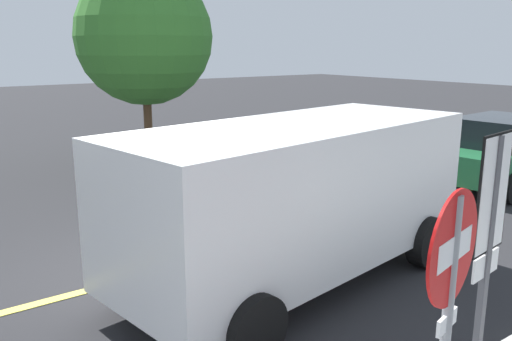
{
  "coord_description": "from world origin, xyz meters",
  "views": [
    {
      "loc": [
        -2.87,
        -6.6,
        3.18
      ],
      "look_at": [
        1.75,
        -0.19,
        1.32
      ],
      "focal_mm": 37.29,
      "sensor_mm": 36.0,
      "label": 1
    }
  ],
  "objects_px": {
    "speed_limit_sign": "(490,225)",
    "white_van": "(298,193)",
    "stop_sign": "(449,302)",
    "tree_left_verge": "(144,37)",
    "car_green_mid_road": "(503,150)"
  },
  "relations": [
    {
      "from": "tree_left_verge",
      "to": "car_green_mid_road",
      "type": "bearing_deg",
      "value": -48.89
    },
    {
      "from": "car_green_mid_road",
      "to": "tree_left_verge",
      "type": "xyz_separation_m",
      "value": [
        -5.85,
        6.7,
        2.61
      ]
    },
    {
      "from": "speed_limit_sign",
      "to": "car_green_mid_road",
      "type": "distance_m",
      "value": 8.99
    },
    {
      "from": "white_van",
      "to": "tree_left_verge",
      "type": "height_order",
      "value": "tree_left_verge"
    },
    {
      "from": "stop_sign",
      "to": "white_van",
      "type": "xyz_separation_m",
      "value": [
        1.66,
        3.44,
        -0.33
      ]
    },
    {
      "from": "speed_limit_sign",
      "to": "stop_sign",
      "type": "bearing_deg",
      "value": -159.58
    },
    {
      "from": "car_green_mid_road",
      "to": "tree_left_verge",
      "type": "relative_size",
      "value": 0.88
    },
    {
      "from": "white_van",
      "to": "tree_left_verge",
      "type": "distance_m",
      "value": 8.39
    },
    {
      "from": "stop_sign",
      "to": "speed_limit_sign",
      "type": "relative_size",
      "value": 0.93
    },
    {
      "from": "stop_sign",
      "to": "speed_limit_sign",
      "type": "height_order",
      "value": "speed_limit_sign"
    },
    {
      "from": "stop_sign",
      "to": "white_van",
      "type": "bearing_deg",
      "value": 64.23
    },
    {
      "from": "speed_limit_sign",
      "to": "white_van",
      "type": "height_order",
      "value": "speed_limit_sign"
    },
    {
      "from": "white_van",
      "to": "tree_left_verge",
      "type": "relative_size",
      "value": 1.05
    },
    {
      "from": "speed_limit_sign",
      "to": "tree_left_verge",
      "type": "bearing_deg",
      "value": 79.72
    },
    {
      "from": "stop_sign",
      "to": "tree_left_verge",
      "type": "xyz_separation_m",
      "value": [
        3.14,
        11.42,
        1.82
      ]
    }
  ]
}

